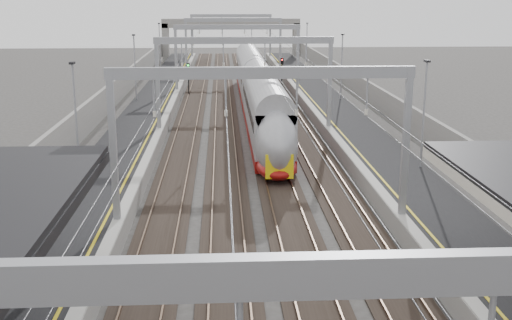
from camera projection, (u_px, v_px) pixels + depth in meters
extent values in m
cube|color=black|center=(141.00, 127.00, 50.28)|extent=(4.00, 120.00, 1.00)
cube|color=black|center=(343.00, 124.00, 51.12)|extent=(4.00, 120.00, 1.00)
cube|color=black|center=(186.00, 132.00, 50.58)|extent=(2.40, 140.00, 0.08)
cube|color=brown|center=(177.00, 131.00, 50.51)|extent=(0.07, 140.00, 0.14)
cube|color=brown|center=(195.00, 131.00, 50.59)|extent=(0.07, 140.00, 0.14)
cube|color=black|center=(224.00, 131.00, 50.73)|extent=(2.40, 140.00, 0.08)
cube|color=brown|center=(215.00, 130.00, 50.67)|extent=(0.07, 140.00, 0.14)
cube|color=brown|center=(233.00, 130.00, 50.75)|extent=(0.07, 140.00, 0.14)
cube|color=black|center=(262.00, 131.00, 50.89)|extent=(2.40, 140.00, 0.08)
cube|color=brown|center=(253.00, 130.00, 50.83)|extent=(0.07, 140.00, 0.14)
cube|color=brown|center=(271.00, 130.00, 50.91)|extent=(0.07, 140.00, 0.14)
cube|color=black|center=(300.00, 131.00, 51.05)|extent=(2.40, 140.00, 0.08)
cube|color=brown|center=(291.00, 130.00, 50.99)|extent=(0.07, 140.00, 0.14)
cube|color=brown|center=(309.00, 129.00, 51.06)|extent=(0.07, 140.00, 0.14)
cube|color=#909299|center=(369.00, 275.00, 7.41)|extent=(13.00, 0.25, 0.50)
cube|color=#909299|center=(113.00, 146.00, 27.18)|extent=(0.28, 0.28, 6.60)
cube|color=#909299|center=(406.00, 142.00, 27.84)|extent=(0.28, 0.28, 6.60)
cube|color=#909299|center=(261.00, 73.00, 26.75)|extent=(13.00, 0.25, 0.50)
cube|color=#909299|center=(158.00, 83.00, 46.52)|extent=(0.28, 0.28, 6.60)
cube|color=#909299|center=(330.00, 82.00, 47.18)|extent=(0.28, 0.28, 6.60)
cube|color=#909299|center=(244.00, 40.00, 46.09)|extent=(13.00, 0.25, 0.50)
cube|color=#909299|center=(176.00, 57.00, 65.86)|extent=(0.28, 0.28, 6.60)
cube|color=#909299|center=(298.00, 57.00, 66.52)|extent=(0.28, 0.28, 6.60)
cube|color=#909299|center=(237.00, 27.00, 65.43)|extent=(13.00, 0.25, 0.50)
cube|color=#909299|center=(186.00, 43.00, 85.20)|extent=(0.28, 0.28, 6.60)
cube|color=#909299|center=(280.00, 43.00, 85.86)|extent=(0.28, 0.28, 6.60)
cube|color=#909299|center=(233.00, 20.00, 84.77)|extent=(13.00, 0.25, 0.50)
cube|color=#909299|center=(192.00, 35.00, 102.61)|extent=(0.28, 0.28, 6.60)
cube|color=#909299|center=(270.00, 35.00, 103.27)|extent=(0.28, 0.28, 6.60)
cube|color=#909299|center=(231.00, 16.00, 102.18)|extent=(13.00, 0.25, 0.50)
cylinder|color=#262628|center=(188.00, 56.00, 54.05)|extent=(0.03, 140.00, 0.03)
cylinder|color=#262628|center=(223.00, 56.00, 54.21)|extent=(0.03, 140.00, 0.03)
cylinder|color=#262628|center=(258.00, 56.00, 54.37)|extent=(0.03, 140.00, 0.03)
cylinder|color=#262628|center=(294.00, 56.00, 54.52)|extent=(0.03, 140.00, 0.03)
cube|color=gray|center=(231.00, 23.00, 102.47)|extent=(22.00, 2.20, 1.40)
cube|color=gray|center=(166.00, 43.00, 102.69)|extent=(1.00, 2.20, 6.20)
cube|color=gray|center=(296.00, 42.00, 103.79)|extent=(1.00, 2.20, 6.20)
cube|color=gray|center=(99.00, 113.00, 49.84)|extent=(0.30, 120.00, 3.20)
cube|color=gray|center=(384.00, 110.00, 51.01)|extent=(0.30, 120.00, 3.20)
cube|color=maroon|center=(264.00, 131.00, 48.31)|extent=(2.50, 21.30, 0.74)
cube|color=#99999E|center=(264.00, 108.00, 47.87)|extent=(2.50, 21.30, 2.78)
cube|color=black|center=(272.00, 159.00, 41.18)|extent=(1.85, 2.22, 0.46)
cube|color=maroon|center=(251.00, 90.00, 69.26)|extent=(2.50, 21.30, 0.74)
cube|color=#99999E|center=(251.00, 74.00, 68.82)|extent=(2.50, 21.30, 2.78)
cube|color=black|center=(254.00, 104.00, 62.13)|extent=(1.85, 2.22, 0.46)
ellipsoid|color=#99999E|center=(277.00, 144.00, 37.46)|extent=(2.50, 4.81, 3.89)
cube|color=yellow|center=(279.00, 167.00, 35.75)|extent=(1.57, 0.12, 1.39)
cube|color=black|center=(279.00, 141.00, 35.80)|extent=(1.48, 0.54, 0.87)
cylinder|color=black|center=(189.00, 82.00, 68.91)|extent=(0.12, 0.12, 3.00)
cube|color=black|center=(188.00, 67.00, 68.51)|extent=(0.32, 0.22, 0.75)
sphere|color=#0CE526|center=(188.00, 65.00, 68.35)|extent=(0.16, 0.16, 0.16)
cylinder|color=black|center=(263.00, 75.00, 74.57)|extent=(0.12, 0.12, 3.00)
cube|color=black|center=(263.00, 61.00, 74.17)|extent=(0.32, 0.22, 0.75)
sphere|color=red|center=(263.00, 60.00, 74.01)|extent=(0.16, 0.16, 0.16)
cylinder|color=black|center=(282.00, 75.00, 74.77)|extent=(0.12, 0.12, 3.00)
cube|color=black|center=(282.00, 61.00, 74.37)|extent=(0.32, 0.22, 0.75)
sphere|color=red|center=(282.00, 60.00, 74.21)|extent=(0.16, 0.16, 0.16)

